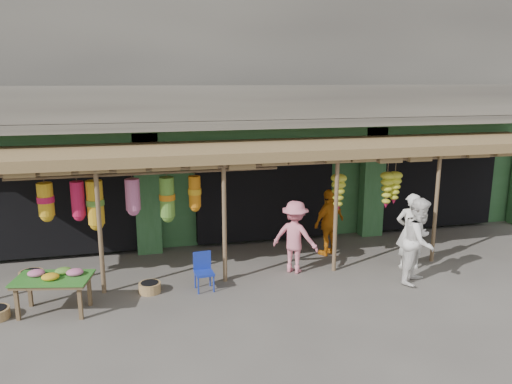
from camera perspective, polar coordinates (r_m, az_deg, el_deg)
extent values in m
plane|color=#514C47|center=(11.43, 3.79, -9.02)|extent=(80.00, 80.00, 0.00)
cube|color=gray|center=(15.46, -1.75, 15.62)|extent=(16.00, 6.00, 4.00)
cube|color=#2D6033|center=(15.83, -1.77, 2.84)|extent=(16.00, 5.70, 3.00)
cube|color=gray|center=(12.24, 1.65, 7.91)|extent=(16.00, 0.90, 0.22)
cube|color=gray|center=(11.82, 2.20, 10.16)|extent=(16.00, 0.10, 0.80)
cube|color=#2D6033|center=(12.66, 1.16, 6.49)|extent=(16.00, 0.35, 0.35)
cube|color=yellow|center=(12.28, -21.98, 4.89)|extent=(1.70, 0.06, 0.55)
cube|color=#B21414|center=(12.25, -22.00, 4.87)|extent=(1.30, 0.02, 0.30)
cube|color=black|center=(13.53, -20.91, -0.40)|extent=(3.60, 2.00, 2.50)
cube|color=black|center=(13.81, 0.11, 0.72)|extent=(3.60, 2.00, 2.50)
cube|color=black|center=(15.76, 18.05, 1.60)|extent=(3.60, 2.00, 2.50)
cube|color=#2D6033|center=(12.46, -12.32, -0.21)|extent=(0.60, 0.35, 3.00)
cube|color=#2D6033|center=(13.94, 13.13, 1.13)|extent=(0.60, 0.35, 3.00)
cylinder|color=brown|center=(10.36, -17.41, -4.33)|extent=(0.09, 0.09, 2.60)
cylinder|color=brown|center=(10.48, -3.63, -3.54)|extent=(0.09, 0.09, 2.60)
cylinder|color=brown|center=(11.17, 9.09, -2.64)|extent=(0.09, 0.09, 2.60)
cylinder|color=brown|center=(12.35, 19.86, -1.77)|extent=(0.09, 0.09, 2.60)
cylinder|color=brown|center=(10.49, 3.01, 3.22)|extent=(12.90, 0.08, 0.08)
cylinder|color=brown|center=(10.48, -12.21, 2.09)|extent=(5.50, 0.06, 0.06)
cube|color=brown|center=(11.58, 2.63, 5.03)|extent=(14.00, 2.70, 0.22)
cube|color=brown|center=(10.10, -25.63, -11.54)|extent=(0.08, 0.08, 0.60)
cube|color=brown|center=(9.71, -19.44, -11.96)|extent=(0.08, 0.08, 0.60)
cube|color=brown|center=(10.57, -24.42, -10.33)|extent=(0.08, 0.08, 0.60)
cube|color=brown|center=(10.20, -18.50, -10.67)|extent=(0.08, 0.08, 0.60)
cube|color=brown|center=(10.01, -22.21, -9.35)|extent=(1.43, 1.00, 0.06)
cube|color=#26661E|center=(9.99, -22.23, -9.11)|extent=(1.49, 1.06, 0.03)
ellipsoid|color=#CC6696|center=(10.16, -23.83, -8.48)|extent=(0.31, 0.26, 0.13)
ellipsoid|color=gold|center=(9.88, -22.45, -8.95)|extent=(0.31, 0.26, 0.13)
ellipsoid|color=#CC6696|center=(9.94, -20.00, -8.62)|extent=(0.31, 0.26, 0.13)
ellipsoid|color=#5A9230|center=(10.08, -21.14, -8.41)|extent=(0.31, 0.26, 0.13)
cylinder|color=#192EA2|center=(10.27, -6.60, -10.62)|extent=(0.03, 0.03, 0.35)
cylinder|color=#192EA2|center=(10.34, -4.85, -10.43)|extent=(0.03, 0.03, 0.35)
cylinder|color=#192EA2|center=(10.56, -6.97, -9.96)|extent=(0.03, 0.03, 0.35)
cylinder|color=#192EA2|center=(10.62, -5.27, -9.78)|extent=(0.03, 0.03, 0.35)
cube|color=#192EA2|center=(10.37, -5.95, -9.21)|extent=(0.40, 0.40, 0.04)
cube|color=#192EA2|center=(10.45, -6.19, -7.79)|extent=(0.37, 0.07, 0.40)
cylinder|color=#987445|center=(11.88, -24.28, -8.77)|extent=(0.55, 0.55, 0.21)
cylinder|color=olive|center=(10.55, -12.04, -10.63)|extent=(0.57, 0.57, 0.20)
imported|color=white|center=(11.85, 17.22, -4.30)|extent=(0.73, 0.59, 1.75)
imported|color=white|center=(11.08, 18.18, -5.32)|extent=(1.13, 1.11, 1.84)
imported|color=orange|center=(12.33, 8.36, -3.44)|extent=(1.04, 0.78, 1.65)
imported|color=pink|center=(11.16, 4.47, -5.13)|extent=(1.20, 1.13, 1.63)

